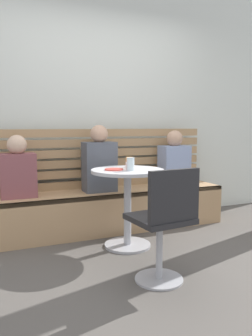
{
  "coord_description": "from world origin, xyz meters",
  "views": [
    {
      "loc": [
        -1.23,
        -2.23,
        1.14
      ],
      "look_at": [
        0.0,
        0.66,
        0.75
      ],
      "focal_mm": 36.22,
      "sensor_mm": 36.0,
      "label": 1
    }
  ],
  "objects_px": {
    "booth_bench": "(106,210)",
    "cup_glass_tall": "(130,164)",
    "cafe_table": "(128,193)",
    "white_chair": "(165,221)",
    "person_child_left": "(174,161)",
    "plate_small": "(114,169)",
    "person_adult": "(99,162)",
    "cup_ceramic_white": "(130,166)",
    "cup_tumbler_orange": "(129,162)",
    "person_child_middle": "(18,170)"
  },
  "relations": [
    {
      "from": "cafe_table",
      "to": "cup_tumbler_orange",
      "type": "xyz_separation_m",
      "value": [
        0.08,
        0.14,
        0.27
      ]
    },
    {
      "from": "white_chair",
      "to": "person_adult",
      "type": "xyz_separation_m",
      "value": [
        -0.02,
        1.38,
        0.29
      ]
    },
    {
      "from": "plate_small",
      "to": "booth_bench",
      "type": "bearing_deg",
      "value": 77.47
    },
    {
      "from": "person_child_middle",
      "to": "cup_tumbler_orange",
      "type": "xyz_separation_m",
      "value": [
        1.0,
        -0.45,
        0.08
      ]
    },
    {
      "from": "booth_bench",
      "to": "cafe_table",
      "type": "bearing_deg",
      "value": -89.05
    },
    {
      "from": "booth_bench",
      "to": "person_child_left",
      "type": "relative_size",
      "value": 4.16
    },
    {
      "from": "cup_glass_tall",
      "to": "cup_ceramic_white",
      "type": "height_order",
      "value": "cup_glass_tall"
    },
    {
      "from": "white_chair",
      "to": "cup_glass_tall",
      "type": "distance_m",
      "value": 0.79
    },
    {
      "from": "cup_ceramic_white",
      "to": "plate_small",
      "type": "bearing_deg",
      "value": 172.33
    },
    {
      "from": "person_child_middle",
      "to": "cup_glass_tall",
      "type": "distance_m",
      "value": 1.14
    },
    {
      "from": "booth_bench",
      "to": "cup_glass_tall",
      "type": "bearing_deg",
      "value": -90.51
    },
    {
      "from": "person_child_left",
      "to": "plate_small",
      "type": "height_order",
      "value": "person_child_left"
    },
    {
      "from": "cup_glass_tall",
      "to": "cafe_table",
      "type": "bearing_deg",
      "value": 81.43
    },
    {
      "from": "booth_bench",
      "to": "plate_small",
      "type": "xyz_separation_m",
      "value": [
        -0.12,
        -0.56,
        0.52
      ]
    },
    {
      "from": "booth_bench",
      "to": "person_child_left",
      "type": "distance_m",
      "value": 1.01
    },
    {
      "from": "plate_small",
      "to": "cup_tumbler_orange",
      "type": "bearing_deg",
      "value": 31.85
    },
    {
      "from": "booth_bench",
      "to": "white_chair",
      "type": "relative_size",
      "value": 3.18
    },
    {
      "from": "white_chair",
      "to": "cup_glass_tall",
      "type": "bearing_deg",
      "value": 86.17
    },
    {
      "from": "white_chair",
      "to": "person_child_left",
      "type": "relative_size",
      "value": 1.31
    },
    {
      "from": "booth_bench",
      "to": "plate_small",
      "type": "height_order",
      "value": "plate_small"
    },
    {
      "from": "white_chair",
      "to": "cup_ceramic_white",
      "type": "distance_m",
      "value": 0.86
    },
    {
      "from": "white_chair",
      "to": "person_child_middle",
      "type": "bearing_deg",
      "value": 121.58
    },
    {
      "from": "person_child_middle",
      "to": "plate_small",
      "type": "height_order",
      "value": "person_child_middle"
    },
    {
      "from": "person_child_middle",
      "to": "plate_small",
      "type": "distance_m",
      "value": 0.98
    },
    {
      "from": "white_chair",
      "to": "cup_glass_tall",
      "type": "xyz_separation_m",
      "value": [
        0.05,
        0.71,
        0.34
      ]
    },
    {
      "from": "booth_bench",
      "to": "white_chair",
      "type": "height_order",
      "value": "white_chair"
    },
    {
      "from": "person_child_left",
      "to": "booth_bench",
      "type": "bearing_deg",
      "value": -177.43
    },
    {
      "from": "person_child_left",
      "to": "cup_glass_tall",
      "type": "height_order",
      "value": "person_child_left"
    },
    {
      "from": "cafe_table",
      "to": "white_chair",
      "type": "xyz_separation_m",
      "value": [
        -0.06,
        -0.81,
        -0.05
      ]
    },
    {
      "from": "booth_bench",
      "to": "person_child_left",
      "type": "height_order",
      "value": "person_child_left"
    },
    {
      "from": "white_chair",
      "to": "cup_ceramic_white",
      "type": "relative_size",
      "value": 10.63
    },
    {
      "from": "person_child_left",
      "to": "cup_ceramic_white",
      "type": "bearing_deg",
      "value": -143.9
    },
    {
      "from": "person_adult",
      "to": "person_child_middle",
      "type": "distance_m",
      "value": 0.84
    },
    {
      "from": "person_adult",
      "to": "person_child_middle",
      "type": "height_order",
      "value": "person_adult"
    },
    {
      "from": "white_chair",
      "to": "cafe_table",
      "type": "bearing_deg",
      "value": 85.58
    },
    {
      "from": "cup_tumbler_orange",
      "to": "booth_bench",
      "type": "bearing_deg",
      "value": 101.67
    },
    {
      "from": "booth_bench",
      "to": "cup_glass_tall",
      "type": "relative_size",
      "value": 22.5
    },
    {
      "from": "booth_bench",
      "to": "cup_glass_tall",
      "type": "height_order",
      "value": "cup_glass_tall"
    },
    {
      "from": "cafe_table",
      "to": "cup_ceramic_white",
      "type": "relative_size",
      "value": 9.25
    },
    {
      "from": "cafe_table",
      "to": "white_chair",
      "type": "height_order",
      "value": "white_chair"
    },
    {
      "from": "booth_bench",
      "to": "cup_ceramic_white",
      "type": "relative_size",
      "value": 33.75
    },
    {
      "from": "person_child_left",
      "to": "cup_tumbler_orange",
      "type": "distance_m",
      "value": 0.92
    },
    {
      "from": "cup_glass_tall",
      "to": "cup_ceramic_white",
      "type": "distance_m",
      "value": 0.09
    },
    {
      "from": "plate_small",
      "to": "person_adult",
      "type": "bearing_deg",
      "value": 85.07
    },
    {
      "from": "cup_glass_tall",
      "to": "plate_small",
      "type": "distance_m",
      "value": 0.17
    },
    {
      "from": "person_child_left",
      "to": "cup_glass_tall",
      "type": "relative_size",
      "value": 5.41
    },
    {
      "from": "cup_glass_tall",
      "to": "person_child_middle",
      "type": "bearing_deg",
      "value": 142.91
    },
    {
      "from": "booth_bench",
      "to": "plate_small",
      "type": "relative_size",
      "value": 15.88
    },
    {
      "from": "cafe_table",
      "to": "plate_small",
      "type": "relative_size",
      "value": 4.35
    },
    {
      "from": "cup_ceramic_white",
      "to": "person_child_left",
      "type": "bearing_deg",
      "value": 36.1
    }
  ]
}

